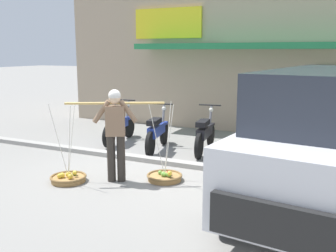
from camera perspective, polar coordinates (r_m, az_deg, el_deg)
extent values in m
plane|color=gray|center=(7.74, -4.31, -6.74)|extent=(90.00, 90.00, 0.00)
cube|color=gray|center=(8.31, -1.92, -5.10)|extent=(20.00, 0.24, 0.10)
cylinder|color=#2D2823|center=(7.10, -6.96, -4.80)|extent=(0.15, 0.15, 0.86)
cylinder|color=#2D2823|center=(7.12, -8.41, -4.81)|extent=(0.15, 0.15, 0.86)
cube|color=#84664C|center=(6.95, -7.84, 0.75)|extent=(0.39, 0.34, 0.54)
sphere|color=#E0B78E|center=(6.89, -7.92, 4.07)|extent=(0.21, 0.21, 0.21)
sphere|color=silver|center=(6.89, -7.94, 4.48)|extent=(0.22, 0.22, 0.22)
cylinder|color=#84664C|center=(6.91, -5.89, 2.16)|extent=(0.34, 0.24, 0.43)
cylinder|color=#84664C|center=(6.95, -9.84, 2.11)|extent=(0.34, 0.24, 0.43)
cylinder|color=tan|center=(6.91, -7.91, 3.37)|extent=(1.58, 0.87, 0.04)
cylinder|color=#9E7542|center=(7.20, -0.52, -7.71)|extent=(0.62, 0.62, 0.09)
torus|color=brown|center=(7.18, -0.52, -7.33)|extent=(0.66, 0.66, 0.05)
sphere|color=#B2201C|center=(7.21, 0.19, -6.95)|extent=(0.09, 0.09, 0.09)
sphere|color=#639A3A|center=(7.23, -1.18, -6.92)|extent=(0.08, 0.08, 0.08)
sphere|color=#6DA840|center=(7.12, -0.72, -7.16)|extent=(0.09, 0.09, 0.09)
sphere|color=#77B846|center=(7.11, -0.54, -7.23)|extent=(0.08, 0.08, 0.08)
sphere|color=#6BA63F|center=(7.09, 0.16, -7.22)|extent=(0.10, 0.10, 0.10)
sphere|color=yellow|center=(7.03, 0.27, -6.99)|extent=(0.08, 0.08, 0.08)
cylinder|color=silver|center=(7.13, -0.03, -1.85)|extent=(0.01, 0.30, 1.36)
cylinder|color=silver|center=(6.99, -1.69, -2.10)|extent=(0.26, 0.15, 1.36)
cylinder|color=silver|center=(6.89, 0.13, -2.30)|extent=(0.26, 0.15, 1.36)
cylinder|color=#9E7542|center=(7.36, -14.55, -7.67)|extent=(0.62, 0.62, 0.09)
torus|color=brown|center=(7.34, -14.57, -7.30)|extent=(0.66, 0.66, 0.05)
sphere|color=gold|center=(7.29, -15.79, -7.14)|extent=(0.09, 0.09, 0.09)
sphere|color=yellow|center=(7.32, -14.54, -6.97)|extent=(0.10, 0.10, 0.10)
sphere|color=gold|center=(7.21, -14.31, -7.27)|extent=(0.10, 0.10, 0.10)
sphere|color=#73B244|center=(7.39, -13.66, -6.79)|extent=(0.09, 0.09, 0.09)
sphere|color=yellow|center=(7.31, -15.42, -7.05)|extent=(0.10, 0.10, 0.10)
sphere|color=yellow|center=(7.29, -13.65, -6.73)|extent=(0.08, 0.08, 0.08)
cylinder|color=silver|center=(7.27, -14.11, -1.93)|extent=(0.01, 0.30, 1.36)
cylinder|color=silver|center=(7.19, -15.94, -2.17)|extent=(0.26, 0.15, 1.36)
cylinder|color=silver|center=(7.03, -14.43, -2.38)|extent=(0.26, 0.15, 1.36)
cylinder|color=black|center=(10.73, -5.79, -0.15)|extent=(0.15, 0.59, 0.58)
cylinder|color=black|center=(9.63, -8.75, -1.51)|extent=(0.15, 0.59, 0.58)
cube|color=navy|center=(10.68, -5.82, 1.22)|extent=(0.17, 0.30, 0.06)
cube|color=navy|center=(10.05, -7.46, 0.32)|extent=(0.31, 0.92, 0.24)
cube|color=black|center=(9.85, -7.95, 1.51)|extent=(0.29, 0.58, 0.12)
cylinder|color=slate|center=(10.57, -6.05, 1.82)|extent=(0.10, 0.30, 0.76)
cylinder|color=black|center=(10.45, -6.27, 3.87)|extent=(0.54, 0.10, 0.04)
sphere|color=silver|center=(10.61, -5.90, 3.22)|extent=(0.11, 0.11, 0.11)
cylinder|color=black|center=(9.88, -0.57, -1.06)|extent=(0.19, 0.58, 0.58)
cylinder|color=black|center=(8.72, -2.65, -2.71)|extent=(0.19, 0.58, 0.58)
cube|color=navy|center=(9.83, -0.57, 0.42)|extent=(0.19, 0.30, 0.06)
cube|color=navy|center=(9.16, -1.72, -0.63)|extent=(0.37, 0.92, 0.24)
cube|color=black|center=(8.94, -2.05, 0.65)|extent=(0.32, 0.59, 0.12)
cylinder|color=slate|center=(9.71, -0.72, 1.07)|extent=(0.12, 0.30, 0.76)
cylinder|color=black|center=(9.58, -0.85, 3.29)|extent=(0.54, 0.14, 0.04)
sphere|color=silver|center=(9.75, -0.61, 2.59)|extent=(0.11, 0.11, 0.11)
cylinder|color=black|center=(9.74, 6.36, -1.31)|extent=(0.15, 0.59, 0.58)
cylinder|color=black|center=(8.56, 4.62, -2.99)|extent=(0.15, 0.59, 0.58)
cube|color=black|center=(9.69, 6.39, 0.20)|extent=(0.17, 0.30, 0.06)
cube|color=black|center=(9.01, 5.43, -0.87)|extent=(0.31, 0.92, 0.24)
cube|color=black|center=(8.79, 5.20, 0.43)|extent=(0.29, 0.58, 0.12)
cylinder|color=slate|center=(9.57, 6.28, 0.85)|extent=(0.10, 0.30, 0.76)
cylinder|color=black|center=(9.43, 6.23, 3.11)|extent=(0.54, 0.10, 0.04)
sphere|color=silver|center=(9.61, 6.41, 2.40)|extent=(0.11, 0.11, 0.11)
cube|color=silver|center=(6.19, 23.23, -3.88)|extent=(2.44, 4.89, 0.96)
cube|color=black|center=(4.00, 17.32, -14.24)|extent=(1.62, 0.29, 0.44)
cylinder|color=black|center=(5.22, 9.63, -11.36)|extent=(0.35, 0.79, 0.76)
cylinder|color=black|center=(7.87, 17.83, -4.07)|extent=(0.35, 0.79, 0.76)
cube|color=silver|center=(4.12, 17.32, -16.30)|extent=(0.44, 0.07, 0.12)
cube|color=tan|center=(13.67, 16.05, 9.51)|extent=(13.00, 5.00, 4.20)
cube|color=#237F47|center=(10.72, 13.44, 11.48)|extent=(7.15, 1.00, 0.16)
cube|color=yellow|center=(12.13, -0.03, 14.99)|extent=(2.20, 0.08, 0.90)
cube|color=black|center=(11.05, 23.57, 3.04)|extent=(1.10, 0.06, 2.00)
cube|color=olive|center=(8.94, 12.45, -3.48)|extent=(0.44, 0.36, 0.32)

